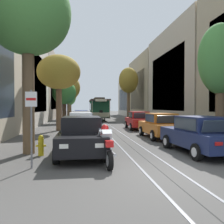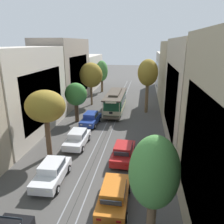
# 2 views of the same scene
# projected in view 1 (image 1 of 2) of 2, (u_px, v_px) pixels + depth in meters

# --- Properties ---
(ground_plane) EXTENTS (160.00, 160.00, 0.00)m
(ground_plane) POSITION_uv_depth(u_px,v_px,m) (102.00, 123.00, 28.58)
(ground_plane) COLOR #4C4947
(trolley_track_rails) EXTENTS (1.14, 63.35, 0.01)m
(trolley_track_rails) POSITION_uv_depth(u_px,v_px,m) (100.00, 121.00, 32.09)
(trolley_track_rails) COLOR gray
(trolley_track_rails) RESTS_ON ground
(building_facade_left) EXTENTS (5.53, 55.05, 10.81)m
(building_facade_left) POSITION_uv_depth(u_px,v_px,m) (30.00, 86.00, 31.04)
(building_facade_left) COLOR #BCAD93
(building_facade_left) RESTS_ON ground
(building_facade_right) EXTENTS (5.61, 55.05, 10.84)m
(building_facade_right) POSITION_uv_depth(u_px,v_px,m) (170.00, 84.00, 31.26)
(building_facade_right) COLOR tan
(building_facade_right) RESTS_ON ground
(parked_car_black_near_left) EXTENTS (2.03, 4.37, 1.58)m
(parked_car_black_near_left) POSITION_uv_depth(u_px,v_px,m) (81.00, 136.00, 9.55)
(parked_car_black_near_left) COLOR black
(parked_car_black_near_left) RESTS_ON ground
(parked_car_white_second_left) EXTENTS (2.09, 4.40, 1.58)m
(parked_car_white_second_left) POSITION_uv_depth(u_px,v_px,m) (81.00, 124.00, 16.15)
(parked_car_white_second_left) COLOR silver
(parked_car_white_second_left) RESTS_ON ground
(parked_car_white_mid_left) EXTENTS (2.00, 4.36, 1.58)m
(parked_car_white_mid_left) POSITION_uv_depth(u_px,v_px,m) (82.00, 119.00, 22.34)
(parked_car_white_mid_left) COLOR silver
(parked_car_white_mid_left) RESTS_ON ground
(parked_car_blue_fourth_left) EXTENTS (2.13, 4.42, 1.58)m
(parked_car_blue_fourth_left) POSITION_uv_depth(u_px,v_px,m) (81.00, 117.00, 28.43)
(parked_car_blue_fourth_left) COLOR #233D93
(parked_car_blue_fourth_left) RESTS_ON ground
(parked_car_navy_near_right) EXTENTS (2.15, 4.42, 1.58)m
(parked_car_navy_near_right) POSITION_uv_depth(u_px,v_px,m) (200.00, 135.00, 9.99)
(parked_car_navy_near_right) COLOR #19234C
(parked_car_navy_near_right) RESTS_ON ground
(parked_car_orange_second_right) EXTENTS (2.00, 4.36, 1.58)m
(parked_car_orange_second_right) POSITION_uv_depth(u_px,v_px,m) (160.00, 125.00, 14.87)
(parked_car_orange_second_right) COLOR orange
(parked_car_orange_second_right) RESTS_ON ground
(parked_car_red_mid_right) EXTENTS (2.12, 4.41, 1.58)m
(parked_car_red_mid_right) POSITION_uv_depth(u_px,v_px,m) (139.00, 120.00, 20.76)
(parked_car_red_mid_right) COLOR red
(parked_car_red_mid_right) RESTS_ON ground
(street_tree_kerb_left_near) EXTENTS (3.61, 3.80, 7.73)m
(street_tree_kerb_left_near) POSITION_uv_depth(u_px,v_px,m) (28.00, 14.00, 9.82)
(street_tree_kerb_left_near) COLOR brown
(street_tree_kerb_left_near) RESTS_ON ground
(street_tree_kerb_left_second) EXTENTS (3.59, 3.02, 6.31)m
(street_tree_kerb_left_second) POSITION_uv_depth(u_px,v_px,m) (59.00, 73.00, 19.48)
(street_tree_kerb_left_second) COLOR brown
(street_tree_kerb_left_second) RESTS_ON ground
(street_tree_kerb_left_mid) EXTENTS (2.93, 2.40, 5.26)m
(street_tree_kerb_left_mid) POSITION_uv_depth(u_px,v_px,m) (64.00, 93.00, 28.96)
(street_tree_kerb_left_mid) COLOR #4C3826
(street_tree_kerb_left_mid) RESTS_ON ground
(street_tree_kerb_left_fourth) EXTENTS (3.85, 3.28, 7.11)m
(street_tree_kerb_left_fourth) POSITION_uv_depth(u_px,v_px,m) (68.00, 88.00, 37.40)
(street_tree_kerb_left_fourth) COLOR brown
(street_tree_kerb_left_fourth) RESTS_ON ground
(street_tree_kerb_left_far) EXTENTS (2.53, 2.60, 6.64)m
(street_tree_kerb_left_far) POSITION_uv_depth(u_px,v_px,m) (70.00, 95.00, 47.72)
(street_tree_kerb_left_far) COLOR brown
(street_tree_kerb_left_far) RESTS_ON ground
(street_tree_kerb_right_near) EXTENTS (2.35, 1.98, 6.35)m
(street_tree_kerb_right_near) POSITION_uv_depth(u_px,v_px,m) (220.00, 61.00, 12.24)
(street_tree_kerb_right_near) COLOR brown
(street_tree_kerb_right_near) RESTS_ON ground
(street_tree_kerb_right_second) EXTENTS (2.95, 3.10, 7.96)m
(street_tree_kerb_right_second) POSITION_uv_depth(u_px,v_px,m) (128.00, 81.00, 35.60)
(street_tree_kerb_right_second) COLOR brown
(street_tree_kerb_right_second) RESTS_ON ground
(cable_car_trolley) EXTENTS (2.58, 9.14, 3.28)m
(cable_car_trolley) POSITION_uv_depth(u_px,v_px,m) (99.00, 109.00, 34.44)
(cable_car_trolley) COLOR #1E5B38
(cable_car_trolley) RESTS_ON ground
(motorcycle_with_rider) EXTENTS (0.59, 1.99, 1.37)m
(motorcycle_with_rider) POSITION_uv_depth(u_px,v_px,m) (106.00, 146.00, 7.99)
(motorcycle_with_rider) COLOR black
(motorcycle_with_rider) RESTS_ON ground
(fire_hydrant) EXTENTS (0.40, 0.22, 0.84)m
(fire_hydrant) POSITION_uv_depth(u_px,v_px,m) (41.00, 145.00, 9.50)
(fire_hydrant) COLOR gold
(fire_hydrant) RESTS_ON ground
(street_sign_post) EXTENTS (0.36, 0.07, 2.53)m
(street_sign_post) POSITION_uv_depth(u_px,v_px,m) (31.00, 119.00, 7.51)
(street_sign_post) COLOR slate
(street_sign_post) RESTS_ON ground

